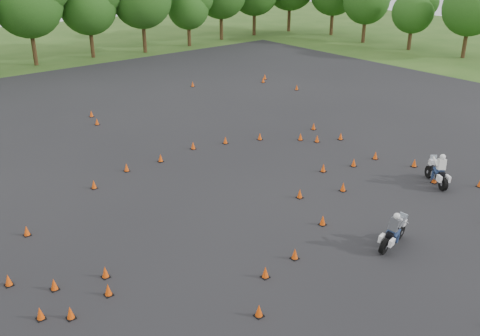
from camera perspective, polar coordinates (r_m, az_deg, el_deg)
The scene contains 6 objects.
ground at distance 25.03m, azimuth 5.85°, elevation -5.31°, with size 140.00×140.00×0.00m, color #2D5119.
asphalt_pad at distance 29.09m, azimuth -2.50°, elevation -0.97°, with size 62.00×62.00×0.00m, color black.
treeline at distance 54.50m, azimuth -18.92°, elevation 14.40°, with size 87.35×32.33×11.07m.
traffic_cones at distance 28.75m, azimuth -0.66°, elevation -0.75°, with size 36.08×33.17×0.45m.
rider_grey at distance 23.23m, azimuth 15.97°, elevation -6.19°, with size 2.17×0.67×1.68m, color #414449, non-canonical shape.
rider_white at distance 29.75m, azimuth 20.29°, elevation -0.06°, with size 2.27×0.70×1.75m, color silver, non-canonical shape.
Camera 1 is at (-15.86, -15.30, 11.87)m, focal length 40.00 mm.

